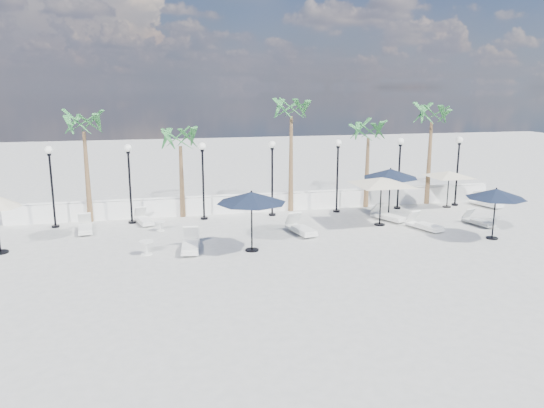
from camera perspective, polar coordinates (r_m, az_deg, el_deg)
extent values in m
plane|color=#9B9B96|center=(21.27, 4.01, -5.26)|extent=(100.00, 100.00, 0.00)
cube|color=white|center=(28.17, -0.44, 0.12)|extent=(26.00, 0.30, 0.90)
cube|color=white|center=(28.06, -0.45, 1.16)|extent=(26.00, 0.12, 0.08)
cylinder|color=black|center=(27.00, -22.25, -2.23)|extent=(0.36, 0.36, 0.10)
cylinder|color=black|center=(26.65, -22.55, 1.31)|extent=(0.10, 0.10, 3.50)
cylinder|color=black|center=(26.41, -22.85, 4.93)|extent=(0.18, 0.18, 0.10)
sphere|color=white|center=(26.38, -22.89, 5.38)|extent=(0.36, 0.36, 0.36)
cylinder|color=black|center=(26.65, -14.81, -1.90)|extent=(0.36, 0.36, 0.10)
cylinder|color=black|center=(26.29, -15.02, 1.70)|extent=(0.10, 0.10, 3.50)
cylinder|color=black|center=(26.04, -15.23, 5.37)|extent=(0.18, 0.18, 0.10)
sphere|color=white|center=(26.02, -15.25, 5.83)|extent=(0.36, 0.36, 0.36)
cylinder|color=black|center=(26.75, -7.30, -1.52)|extent=(0.36, 0.36, 0.10)
cylinder|color=black|center=(26.40, -7.41, 2.06)|extent=(0.10, 0.10, 3.50)
cylinder|color=black|center=(26.15, -7.51, 5.73)|extent=(0.18, 0.18, 0.10)
sphere|color=white|center=(26.12, -7.52, 6.19)|extent=(0.36, 0.36, 0.36)
cylinder|color=black|center=(27.30, 0.02, -1.13)|extent=(0.36, 0.36, 0.10)
cylinder|color=black|center=(26.96, 0.02, 2.38)|extent=(0.10, 0.10, 3.50)
cylinder|color=black|center=(26.71, 0.02, 5.97)|extent=(0.18, 0.18, 0.10)
sphere|color=white|center=(26.69, 0.02, 6.42)|extent=(0.36, 0.36, 0.36)
cylinder|color=black|center=(28.28, 6.94, -0.75)|extent=(0.36, 0.36, 0.10)
cylinder|color=black|center=(27.95, 7.03, 2.65)|extent=(0.10, 0.10, 3.50)
cylinder|color=black|center=(27.71, 7.12, 6.11)|extent=(0.18, 0.18, 0.10)
sphere|color=white|center=(27.69, 7.14, 6.55)|extent=(0.36, 0.36, 0.36)
cylinder|color=black|center=(29.65, 13.31, -0.38)|extent=(0.36, 0.36, 0.10)
cylinder|color=black|center=(29.33, 13.48, 2.86)|extent=(0.10, 0.10, 3.50)
cylinder|color=black|center=(29.10, 13.65, 6.16)|extent=(0.18, 0.18, 0.10)
sphere|color=white|center=(29.08, 13.67, 6.57)|extent=(0.36, 0.36, 0.36)
cylinder|color=black|center=(31.34, 19.06, -0.05)|extent=(0.36, 0.36, 0.10)
cylinder|color=black|center=(31.04, 19.28, 3.02)|extent=(0.10, 0.10, 3.50)
cylinder|color=black|center=(30.83, 19.51, 6.13)|extent=(0.18, 0.18, 0.10)
sphere|color=white|center=(30.81, 19.54, 6.52)|extent=(0.36, 0.36, 0.36)
cone|color=brown|center=(27.15, -19.24, 2.72)|extent=(0.28, 0.28, 4.40)
cone|color=brown|center=(27.10, -9.69, 2.36)|extent=(0.28, 0.28, 3.60)
cone|color=brown|center=(27.89, 2.05, 4.27)|extent=(0.28, 0.28, 5.00)
cone|color=brown|center=(29.39, 10.18, 3.32)|extent=(0.28, 0.28, 3.80)
cone|color=brown|center=(30.97, 16.53, 4.21)|extent=(0.28, 0.28, 4.60)
cube|color=silver|center=(25.59, -19.45, -2.57)|extent=(0.79, 1.84, 0.10)
cube|color=silver|center=(25.33, -19.46, -2.47)|extent=(0.69, 1.26, 0.10)
cube|color=silver|center=(26.21, -19.51, -1.42)|extent=(0.60, 0.48, 0.56)
cube|color=silver|center=(21.67, -8.76, -4.60)|extent=(0.91, 2.08, 0.11)
cube|color=silver|center=(21.37, -8.80, -4.50)|extent=(0.79, 1.42, 0.11)
cube|color=silver|center=(22.34, -8.71, -3.00)|extent=(0.68, 0.55, 0.63)
cube|color=silver|center=(26.32, -13.59, -1.80)|extent=(0.99, 1.81, 0.09)
cube|color=silver|center=(26.08, -13.47, -1.70)|extent=(0.81, 1.26, 0.09)
cube|color=silver|center=(26.90, -13.99, -0.77)|extent=(0.62, 0.53, 0.54)
cube|color=silver|center=(23.90, 3.16, -2.85)|extent=(1.04, 2.09, 0.11)
cube|color=silver|center=(23.63, 3.46, -2.73)|extent=(0.87, 1.44, 0.11)
cube|color=silver|center=(24.49, 2.30, -1.50)|extent=(0.71, 0.59, 0.62)
cube|color=silver|center=(26.86, 12.40, -1.44)|extent=(1.29, 1.90, 0.10)
cube|color=silver|center=(26.68, 12.81, -1.32)|extent=(1.02, 1.35, 0.10)
cube|color=silver|center=(27.25, 11.26, -0.41)|extent=(0.69, 0.62, 0.57)
cube|color=silver|center=(25.54, 16.10, -2.36)|extent=(1.18, 1.93, 0.10)
cube|color=silver|center=(25.35, 16.53, -2.24)|extent=(0.95, 1.36, 0.10)
cube|color=silver|center=(25.93, 14.93, -1.24)|extent=(0.69, 0.60, 0.57)
cube|color=silver|center=(27.22, 21.33, -1.87)|extent=(0.91, 1.70, 0.09)
cube|color=silver|center=(27.06, 21.69, -1.77)|extent=(0.76, 1.18, 0.09)
cube|color=silver|center=(27.57, 20.38, -0.92)|extent=(0.59, 0.49, 0.51)
cube|color=silver|center=(31.61, 22.01, 0.02)|extent=(1.15, 2.01, 0.10)
cube|color=silver|center=(31.43, 22.39, 0.13)|extent=(0.94, 1.41, 0.10)
cube|color=silver|center=(32.01, 20.99, 0.95)|extent=(0.70, 0.60, 0.60)
cylinder|color=silver|center=(24.92, -11.91, -2.82)|extent=(0.36, 0.36, 0.03)
cylinder|color=silver|center=(24.87, -11.93, -2.37)|extent=(0.05, 0.05, 0.43)
cylinder|color=silver|center=(24.82, -11.95, -1.87)|extent=(0.46, 0.46, 0.03)
cylinder|color=silver|center=(21.59, -13.32, -5.26)|extent=(0.44, 0.44, 0.03)
cylinder|color=silver|center=(21.52, -13.35, -4.64)|extent=(0.07, 0.07, 0.53)
cylinder|color=silver|center=(21.44, -13.39, -3.94)|extent=(0.57, 0.57, 0.03)
cylinder|color=silver|center=(26.86, 22.79, -2.43)|extent=(0.42, 0.42, 0.03)
cylinder|color=silver|center=(26.81, 22.83, -1.94)|extent=(0.06, 0.06, 0.50)
cylinder|color=silver|center=(26.75, 22.88, -1.39)|extent=(0.55, 0.55, 0.03)
cylinder|color=black|center=(21.51, -2.17, -4.96)|extent=(0.54, 0.54, 0.06)
cylinder|color=black|center=(21.19, -2.19, -1.97)|extent=(0.07, 0.07, 2.37)
cone|color=black|center=(20.96, -2.22, 0.71)|extent=(2.81, 2.81, 0.44)
sphere|color=black|center=(20.92, -2.22, 1.36)|extent=(0.08, 0.08, 0.08)
cylinder|color=black|center=(27.81, 12.41, -1.22)|extent=(0.56, 0.56, 0.06)
cylinder|color=black|center=(27.57, 12.53, 1.14)|extent=(0.07, 0.07, 2.40)
cone|color=black|center=(27.39, 12.63, 3.24)|extent=(2.80, 2.80, 0.45)
sphere|color=black|center=(27.35, 12.65, 3.75)|extent=(0.08, 0.08, 0.08)
cylinder|color=black|center=(25.07, 22.58, -3.40)|extent=(0.51, 0.51, 0.05)
cylinder|color=black|center=(24.82, 22.79, -1.04)|extent=(0.06, 0.06, 2.18)
cone|color=black|center=(24.64, 22.97, 1.05)|extent=(2.54, 2.54, 0.41)
sphere|color=black|center=(24.60, 23.01, 1.57)|extent=(0.07, 0.07, 0.07)
cylinder|color=black|center=(25.93, 11.49, -2.17)|extent=(0.52, 0.52, 0.06)
cylinder|color=black|center=(25.68, 11.60, 0.24)|extent=(0.07, 0.07, 2.29)
pyramid|color=beige|center=(25.46, 11.71, 2.81)|extent=(5.07, 5.07, 0.35)
cylinder|color=black|center=(30.75, 18.28, -0.27)|extent=(0.46, 0.46, 0.05)
cylinder|color=black|center=(30.56, 18.40, 1.49)|extent=(0.06, 0.06, 1.98)
pyramid|color=beige|center=(30.39, 18.53, 3.37)|extent=(4.31, 4.31, 0.31)
cylinder|color=black|center=(23.80, -27.17, -4.63)|extent=(0.62, 0.62, 0.07)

